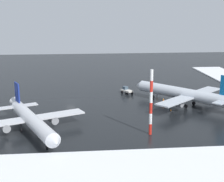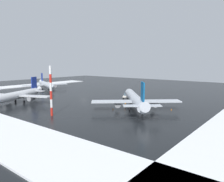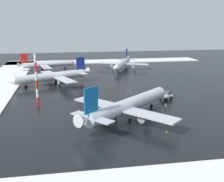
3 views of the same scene
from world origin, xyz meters
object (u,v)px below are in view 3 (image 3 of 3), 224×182
at_px(pushback_tug, 166,96).
at_px(traffic_cone_near_nose, 103,112).
at_px(ground_crew_near_tug, 131,108).
at_px(airplane_parked_starboard, 47,64).
at_px(ground_crew_by_nose_gear, 165,106).
at_px(airplane_foreground_jet, 53,76).
at_px(airplane_distant_tail, 128,105).
at_px(airplane_parked_portside, 122,64).
at_px(antenna_mast, 36,80).
at_px(traffic_cone_mid_line, 167,131).

xyz_separation_m(pushback_tug, traffic_cone_near_nose, (10.01, -21.99, -1.01)).
bearing_deg(ground_crew_near_tug, airplane_parked_starboard, -76.34).
distance_m(airplane_parked_starboard, ground_crew_by_nose_gear, 80.91).
height_order(airplane_parked_starboard, traffic_cone_near_nose, airplane_parked_starboard).
xyz_separation_m(airplane_foreground_jet, traffic_cone_near_nose, (37.96, 14.95, -3.04)).
relative_size(airplane_distant_tail, pushback_tug, 5.94).
relative_size(airplane_parked_starboard, ground_crew_near_tug, 17.07).
distance_m(airplane_parked_portside, traffic_cone_near_nose, 69.23).
xyz_separation_m(airplane_distant_tail, pushback_tug, (-15.55, 16.36, -2.35)).
bearing_deg(antenna_mast, airplane_parked_starboard, -179.37).
distance_m(ground_crew_by_nose_gear, antenna_mast, 38.37).
height_order(pushback_tug, traffic_cone_near_nose, pushback_tug).
bearing_deg(airplane_parked_starboard, ground_crew_by_nose_gear, -77.95).
relative_size(ground_crew_by_nose_gear, traffic_cone_near_nose, 3.11).
height_order(airplane_distant_tail, traffic_cone_mid_line, airplane_distant_tail).
distance_m(airplane_distant_tail, antenna_mast, 28.90).
bearing_deg(airplane_distant_tail, pushback_tug, 2.44).
bearing_deg(ground_crew_by_nose_gear, airplane_parked_portside, -123.95).
bearing_deg(traffic_cone_near_nose, airplane_parked_portside, 163.99).
height_order(airplane_distant_tail, pushback_tug, airplane_distant_tail).
relative_size(airplane_distant_tail, traffic_cone_mid_line, 54.87).
bearing_deg(airplane_foreground_jet, traffic_cone_near_nose, 87.86).
distance_m(antenna_mast, traffic_cone_near_nose, 22.23).
bearing_deg(ground_crew_near_tug, airplane_foreground_jet, -65.71).
bearing_deg(ground_crew_by_nose_gear, airplane_foreground_jet, -82.10).
distance_m(airplane_parked_starboard, ground_crew_near_tug, 76.51).
height_order(ground_crew_near_tug, traffic_cone_mid_line, ground_crew_near_tug).
relative_size(airplane_foreground_jet, traffic_cone_mid_line, 58.16).
height_order(ground_crew_by_nose_gear, ground_crew_near_tug, same).
distance_m(ground_crew_near_tug, traffic_cone_near_nose, 8.01).
bearing_deg(traffic_cone_mid_line, airplane_parked_starboard, -160.32).
xyz_separation_m(pushback_tug, traffic_cone_mid_line, (26.18, -9.57, -1.01)).
height_order(airplane_distant_tail, airplane_parked_portside, airplane_distant_tail).
distance_m(antenna_mast, traffic_cone_mid_line, 41.11).
distance_m(airplane_distant_tail, traffic_cone_mid_line, 13.06).
xyz_separation_m(ground_crew_by_nose_gear, ground_crew_near_tug, (-0.34, -10.05, 0.00)).
relative_size(airplane_parked_portside, antenna_mast, 1.97).
distance_m(airplane_foreground_jet, pushback_tug, 46.37).
relative_size(airplane_foreground_jet, ground_crew_near_tug, 18.71).
bearing_deg(ground_crew_near_tug, traffic_cone_mid_line, 98.11).
bearing_deg(antenna_mast, airplane_foreground_jet, 173.02).
distance_m(airplane_distant_tail, airplane_foreground_jet, 48.13).
xyz_separation_m(ground_crew_by_nose_gear, traffic_cone_mid_line, (16.13, -5.60, -0.70)).
xyz_separation_m(airplane_parked_starboard, antenna_mast, (61.85, 0.68, 4.89)).
bearing_deg(pushback_tug, traffic_cone_mid_line, -141.00).
height_order(airplane_distant_tail, airplane_parked_starboard, airplane_distant_tail).
xyz_separation_m(airplane_parked_portside, ground_crew_near_tug, (66.19, -11.11, -2.20)).
bearing_deg(traffic_cone_near_nose, airplane_parked_starboard, -165.15).
height_order(antenna_mast, traffic_cone_near_nose, antenna_mast).
height_order(airplane_distant_tail, traffic_cone_near_nose, airplane_distant_tail).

